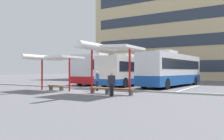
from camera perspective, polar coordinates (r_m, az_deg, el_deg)
name	(u,v)px	position (r m, az deg, el deg)	size (l,w,h in m)	color
ground_plane	(88,91)	(18.97, -5.87, -5.17)	(160.00, 160.00, 0.00)	slate
terminal_building	(185,35)	(49.67, 17.57, 8.22)	(34.37, 14.05, 20.54)	#D1BC8C
coach_bus_0	(103,70)	(28.94, -2.11, 0.03)	(3.38, 10.40, 3.77)	silver
coach_bus_1	(131,71)	(25.94, 4.60, -0.27)	(2.71, 10.49, 3.46)	silver
coach_bus_2	(172,70)	(24.93, 14.61, -0.11)	(3.57, 11.52, 3.67)	silver
lane_stripe_0	(88,84)	(29.57, -5.92, -3.38)	(0.16, 14.00, 0.01)	white
lane_stripe_1	(117,85)	(27.25, 1.27, -3.65)	(0.16, 14.00, 0.01)	white
lane_stripe_2	(151,86)	(25.42, 9.65, -3.90)	(0.16, 14.00, 0.01)	white
lane_stripe_3	(192,87)	(24.22, 19.09, -4.07)	(0.16, 14.00, 0.01)	white
waiting_shelter_0	(53,59)	(19.61, -14.41, 2.72)	(4.12, 4.62, 2.86)	red
bench_0	(56,86)	(19.89, -13.65, -3.97)	(1.65, 0.57, 0.45)	brown
waiting_shelter_1	(108,49)	(15.94, -1.05, 5.27)	(4.09, 4.88, 3.40)	red
bench_1	(100,89)	(16.69, -3.05, -4.70)	(1.63, 0.49, 0.45)	brown
bench_2	(121,90)	(15.70, 2.28, -4.97)	(1.83, 0.46, 0.45)	brown
platform_kerb	(100,89)	(20.29, -3.09, -4.68)	(44.00, 0.24, 0.12)	#ADADA8
waiting_passenger_0	(112,83)	(15.06, -0.12, -3.12)	(0.41, 0.50, 1.55)	black
waiting_passenger_1	(97,79)	(19.00, -3.66, -2.36)	(0.48, 0.49, 1.62)	black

